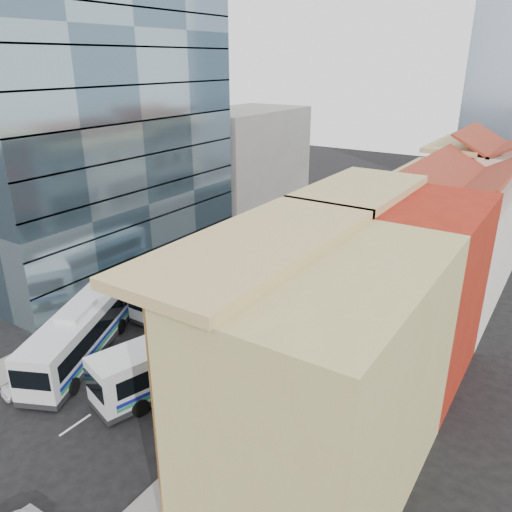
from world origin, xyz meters
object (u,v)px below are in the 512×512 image
Objects in this scene: bus_left_near at (79,333)px; sedan_left at (31,381)px; office_tower at (96,117)px; shophouse_tan at (327,385)px; bus_right at (183,354)px; bus_left_far at (186,283)px.

bus_left_near is 4.50m from sedan_left.
office_tower is 2.41× the size of bus_left_near.
shophouse_tan is at bearing -28.05° from bus_left_near.
shophouse_tan is at bearing 2.03° from bus_right.
office_tower is 25.42m from sedan_left.
bus_left_near is 1.01× the size of bus_right.
office_tower reaches higher than shophouse_tan.
office_tower is 17.93m from bus_left_far.
office_tower is 25.84m from bus_right.
sedan_left is at bearing -123.79° from bus_right.
bus_left_near is 3.34× the size of sedan_left.
shophouse_tan reaches higher than sedan_left.
bus_right is at bearing 55.06° from sedan_left.
office_tower reaches higher than bus_left_far.
office_tower is 8.05× the size of sedan_left.
sedan_left is at bearing -55.55° from office_tower.
bus_left_far is (-19.01, 11.90, -4.16)m from shophouse_tan.
office_tower is at bearing 169.46° from bus_left_far.
office_tower reaches higher than bus_right.
shophouse_tan is 3.76× the size of sedan_left.
sedan_left is at bearing -170.22° from shophouse_tan.
office_tower is at bearing 166.86° from bus_right.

